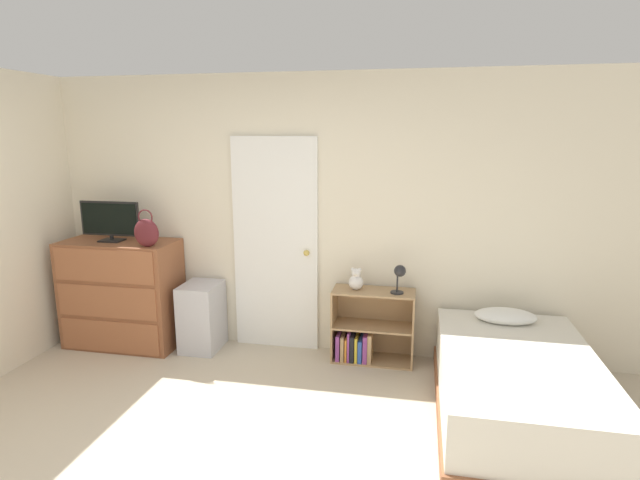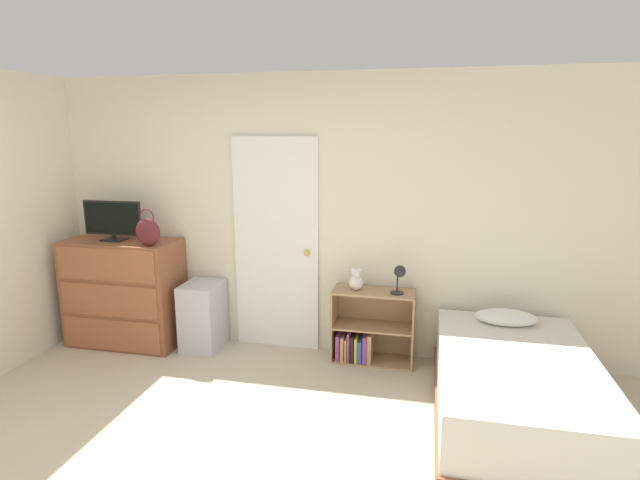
{
  "view_description": "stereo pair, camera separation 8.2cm",
  "coord_description": "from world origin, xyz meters",
  "px_view_note": "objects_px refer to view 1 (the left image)",
  "views": [
    {
      "loc": [
        1.37,
        -2.2,
        2.03
      ],
      "look_at": [
        0.54,
        1.94,
        1.12
      ],
      "focal_mm": 28.0,
      "sensor_mm": 36.0,
      "label": 1
    },
    {
      "loc": [
        1.45,
        -2.18,
        2.03
      ],
      "look_at": [
        0.54,
        1.94,
        1.12
      ],
      "focal_mm": 28.0,
      "sensor_mm": 36.0,
      "label": 2
    }
  ],
  "objects_px": {
    "storage_bin": "(202,316)",
    "bed": "(517,386)",
    "handbag": "(146,232)",
    "teddy_bear": "(356,280)",
    "bookshelf": "(366,333)",
    "desk_lamp": "(400,274)",
    "tv": "(110,220)",
    "dresser": "(122,293)"
  },
  "relations": [
    {
      "from": "teddy_bear",
      "to": "bed",
      "type": "relative_size",
      "value": 0.11
    },
    {
      "from": "dresser",
      "to": "desk_lamp",
      "type": "relative_size",
      "value": 4.17
    },
    {
      "from": "bookshelf",
      "to": "desk_lamp",
      "type": "xyz_separation_m",
      "value": [
        0.28,
        -0.05,
        0.58
      ]
    },
    {
      "from": "teddy_bear",
      "to": "storage_bin",
      "type": "bearing_deg",
      "value": -177.83
    },
    {
      "from": "teddy_bear",
      "to": "bed",
      "type": "bearing_deg",
      "value": -30.46
    },
    {
      "from": "handbag",
      "to": "storage_bin",
      "type": "height_order",
      "value": "handbag"
    },
    {
      "from": "storage_bin",
      "to": "bed",
      "type": "distance_m",
      "value": 2.81
    },
    {
      "from": "dresser",
      "to": "storage_bin",
      "type": "bearing_deg",
      "value": 3.54
    },
    {
      "from": "tv",
      "to": "handbag",
      "type": "bearing_deg",
      "value": -18.71
    },
    {
      "from": "tv",
      "to": "teddy_bear",
      "type": "height_order",
      "value": "tv"
    },
    {
      "from": "dresser",
      "to": "handbag",
      "type": "distance_m",
      "value": 0.78
    },
    {
      "from": "teddy_bear",
      "to": "bed",
      "type": "height_order",
      "value": "teddy_bear"
    },
    {
      "from": "dresser",
      "to": "desk_lamp",
      "type": "height_order",
      "value": "dresser"
    },
    {
      "from": "handbag",
      "to": "desk_lamp",
      "type": "distance_m",
      "value": 2.26
    },
    {
      "from": "desk_lamp",
      "to": "bed",
      "type": "bearing_deg",
      "value": -38.44
    },
    {
      "from": "teddy_bear",
      "to": "desk_lamp",
      "type": "height_order",
      "value": "desk_lamp"
    },
    {
      "from": "handbag",
      "to": "teddy_bear",
      "type": "distance_m",
      "value": 1.91
    },
    {
      "from": "dresser",
      "to": "storage_bin",
      "type": "distance_m",
      "value": 0.81
    },
    {
      "from": "dresser",
      "to": "bed",
      "type": "height_order",
      "value": "dresser"
    },
    {
      "from": "handbag",
      "to": "bookshelf",
      "type": "xyz_separation_m",
      "value": [
        1.95,
        0.27,
        -0.9
      ]
    },
    {
      "from": "teddy_bear",
      "to": "tv",
      "type": "bearing_deg",
      "value": -177.19
    },
    {
      "from": "desk_lamp",
      "to": "bed",
      "type": "distance_m",
      "value": 1.27
    },
    {
      "from": "dresser",
      "to": "teddy_bear",
      "type": "xyz_separation_m",
      "value": [
        2.25,
        0.1,
        0.23
      ]
    },
    {
      "from": "teddy_bear",
      "to": "dresser",
      "type": "bearing_deg",
      "value": -177.35
    },
    {
      "from": "desk_lamp",
      "to": "teddy_bear",
      "type": "bearing_deg",
      "value": 173.52
    },
    {
      "from": "storage_bin",
      "to": "teddy_bear",
      "type": "xyz_separation_m",
      "value": [
        1.46,
        0.06,
        0.43
      ]
    },
    {
      "from": "dresser",
      "to": "handbag",
      "type": "relative_size",
      "value": 3.16
    },
    {
      "from": "storage_bin",
      "to": "teddy_bear",
      "type": "distance_m",
      "value": 1.52
    },
    {
      "from": "tv",
      "to": "bed",
      "type": "distance_m",
      "value": 3.75
    },
    {
      "from": "handbag",
      "to": "bookshelf",
      "type": "height_order",
      "value": "handbag"
    },
    {
      "from": "dresser",
      "to": "storage_bin",
      "type": "xyz_separation_m",
      "value": [
        0.79,
        0.05,
        -0.19
      ]
    },
    {
      "from": "dresser",
      "to": "teddy_bear",
      "type": "height_order",
      "value": "dresser"
    },
    {
      "from": "teddy_bear",
      "to": "desk_lamp",
      "type": "bearing_deg",
      "value": -6.48
    },
    {
      "from": "handbag",
      "to": "storage_bin",
      "type": "xyz_separation_m",
      "value": [
        0.39,
        0.21,
        -0.84
      ]
    },
    {
      "from": "teddy_bear",
      "to": "bookshelf",
      "type": "bearing_deg",
      "value": 1.36
    },
    {
      "from": "storage_bin",
      "to": "desk_lamp",
      "type": "height_order",
      "value": "desk_lamp"
    },
    {
      "from": "storage_bin",
      "to": "bed",
      "type": "bearing_deg",
      "value": -14.16
    },
    {
      "from": "tv",
      "to": "bookshelf",
      "type": "height_order",
      "value": "tv"
    },
    {
      "from": "teddy_bear",
      "to": "handbag",
      "type": "bearing_deg",
      "value": -171.75
    },
    {
      "from": "tv",
      "to": "bed",
      "type": "height_order",
      "value": "tv"
    },
    {
      "from": "tv",
      "to": "storage_bin",
      "type": "bearing_deg",
      "value": 3.92
    },
    {
      "from": "teddy_bear",
      "to": "desk_lamp",
      "type": "distance_m",
      "value": 0.39
    }
  ]
}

